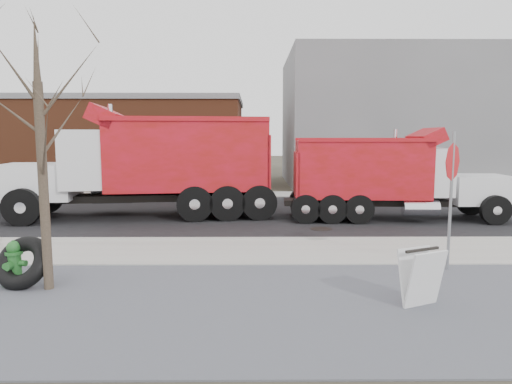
{
  "coord_description": "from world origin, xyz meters",
  "views": [
    {
      "loc": [
        0.8,
        -11.26,
        2.99
      ],
      "look_at": [
        0.88,
        1.76,
        1.4
      ],
      "focal_mm": 32.0,
      "sensor_mm": 36.0,
      "label": 1
    }
  ],
  "objects_px": {
    "truck_tire": "(23,263)",
    "dump_truck_red_b": "(152,162)",
    "dump_truck_red_a": "(387,174)",
    "sandwich_board": "(421,277)",
    "stop_sign": "(452,178)",
    "fire_hydrant": "(14,265)"
  },
  "relations": [
    {
      "from": "truck_tire",
      "to": "dump_truck_red_b",
      "type": "distance_m",
      "value": 8.16
    },
    {
      "from": "dump_truck_red_a",
      "to": "sandwich_board",
      "type": "bearing_deg",
      "value": -99.81
    },
    {
      "from": "stop_sign",
      "to": "dump_truck_red_a",
      "type": "distance_m",
      "value": 6.38
    },
    {
      "from": "fire_hydrant",
      "to": "stop_sign",
      "type": "height_order",
      "value": "stop_sign"
    },
    {
      "from": "fire_hydrant",
      "to": "sandwich_board",
      "type": "height_order",
      "value": "sandwich_board"
    },
    {
      "from": "fire_hydrant",
      "to": "sandwich_board",
      "type": "distance_m",
      "value": 7.83
    },
    {
      "from": "truck_tire",
      "to": "dump_truck_red_a",
      "type": "xyz_separation_m",
      "value": [
        9.4,
        7.42,
        1.15
      ]
    },
    {
      "from": "dump_truck_red_a",
      "to": "truck_tire",
      "type": "bearing_deg",
      "value": -139.12
    },
    {
      "from": "truck_tire",
      "to": "dump_truck_red_b",
      "type": "height_order",
      "value": "dump_truck_red_b"
    },
    {
      "from": "dump_truck_red_b",
      "to": "stop_sign",
      "type": "bearing_deg",
      "value": 132.32
    },
    {
      "from": "fire_hydrant",
      "to": "dump_truck_red_b",
      "type": "relative_size",
      "value": 0.09
    },
    {
      "from": "stop_sign",
      "to": "sandwich_board",
      "type": "height_order",
      "value": "stop_sign"
    },
    {
      "from": "dump_truck_red_b",
      "to": "dump_truck_red_a",
      "type": "bearing_deg",
      "value": 169.13
    },
    {
      "from": "dump_truck_red_a",
      "to": "dump_truck_red_b",
      "type": "xyz_separation_m",
      "value": [
        -8.55,
        0.55,
        0.41
      ]
    },
    {
      "from": "fire_hydrant",
      "to": "dump_truck_red_a",
      "type": "xyz_separation_m",
      "value": [
        9.62,
        7.34,
        1.22
      ]
    },
    {
      "from": "fire_hydrant",
      "to": "dump_truck_red_a",
      "type": "height_order",
      "value": "dump_truck_red_a"
    },
    {
      "from": "fire_hydrant",
      "to": "truck_tire",
      "type": "relative_size",
      "value": 0.72
    },
    {
      "from": "dump_truck_red_a",
      "to": "fire_hydrant",
      "type": "bearing_deg",
      "value": -140.06
    },
    {
      "from": "fire_hydrant",
      "to": "truck_tire",
      "type": "height_order",
      "value": "truck_tire"
    },
    {
      "from": "fire_hydrant",
      "to": "stop_sign",
      "type": "xyz_separation_m",
      "value": [
        9.15,
        0.99,
        1.66
      ]
    },
    {
      "from": "truck_tire",
      "to": "sandwich_board",
      "type": "relative_size",
      "value": 1.25
    },
    {
      "from": "sandwich_board",
      "to": "dump_truck_red_a",
      "type": "height_order",
      "value": "dump_truck_red_a"
    }
  ]
}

